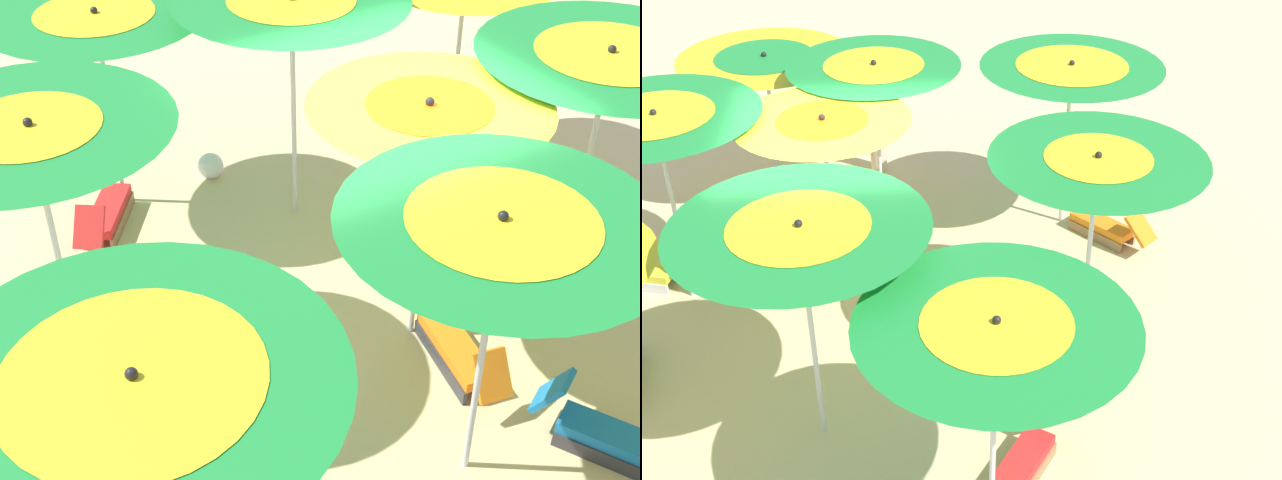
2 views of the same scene
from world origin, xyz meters
TOP-DOWN VIEW (x-y plane):
  - ground at (0.00, 0.00)m, footprint 34.74×34.74m
  - beach_umbrella_0 at (-2.71, -1.83)m, footprint 2.29×2.29m
  - beach_umbrella_1 at (-0.28, -1.85)m, footprint 2.13×2.13m
  - beach_umbrella_3 at (-2.43, 0.80)m, footprint 2.15×2.15m
  - beach_umbrella_4 at (0.27, -0.39)m, footprint 1.92×1.92m
  - beach_umbrella_5 at (2.04, -0.54)m, footprint 2.27×2.27m
  - beach_umbrella_6 at (-1.17, 3.00)m, footprint 2.21×2.21m
  - beach_umbrella_7 at (0.35, 1.83)m, footprint 2.26×2.26m
  - lounger_0 at (-1.54, 2.55)m, footprint 0.95×1.17m
  - lounger_1 at (2.57, 1.02)m, footprint 0.47×1.21m
  - lounger_3 at (0.74, -2.31)m, footprint 0.80×1.16m
  - lounger_4 at (0.33, -1.01)m, footprint 0.55×1.25m
  - beach_ball at (-0.14, 2.92)m, footprint 0.30×0.30m

SIDE VIEW (x-z plane):
  - ground at x=0.00m, z-range -0.04..0.00m
  - beach_ball at x=-0.14m, z-range 0.00..0.30m
  - lounger_4 at x=0.33m, z-range -0.11..0.49m
  - lounger_3 at x=0.74m, z-range -0.10..0.49m
  - lounger_0 at x=-1.54m, z-range -0.10..0.49m
  - lounger_1 at x=2.57m, z-range -0.09..0.50m
  - beach_umbrella_6 at x=-1.17m, z-range 0.86..3.09m
  - beach_umbrella_0 at x=-2.71m, z-range 0.89..3.21m
  - beach_umbrella_4 at x=0.27m, z-range 0.93..3.31m
  - beach_umbrella_3 at x=-2.43m, z-range 0.93..3.36m
  - beach_umbrella_1 at x=-0.28m, z-range 0.95..3.35m
  - beach_umbrella_5 at x=2.04m, z-range 0.95..3.39m
  - beach_umbrella_7 at x=0.35m, z-range 0.97..3.42m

